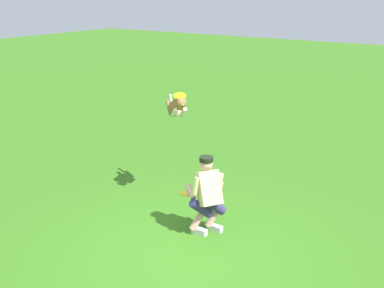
{
  "coord_description": "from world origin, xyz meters",
  "views": [
    {
      "loc": [
        -3.44,
        4.83,
        3.78
      ],
      "look_at": [
        0.64,
        -1.26,
        1.28
      ],
      "focal_mm": 42.79,
      "sensor_mm": 36.0,
      "label": 1
    }
  ],
  "objects": [
    {
      "name": "frisbee_flying",
      "position": [
        1.16,
        -1.64,
        1.98
      ],
      "size": [
        0.25,
        0.24,
        0.11
      ],
      "primitive_type": "cylinder",
      "rotation": [
        -0.17,
        0.2,
        1.49
      ],
      "color": "yellow"
    },
    {
      "name": "ground_plane",
      "position": [
        0.0,
        0.0,
        0.0
      ],
      "size": [
        60.0,
        60.0,
        0.0
      ],
      "primitive_type": "plane",
      "color": "#37721C"
    },
    {
      "name": "frisbee_held",
      "position": [
        0.42,
        -0.77,
        0.61
      ],
      "size": [
        0.32,
        0.32,
        0.06
      ],
      "primitive_type": "cylinder",
      "rotation": [
        -0.06,
        0.12,
        4.26
      ],
      "color": "yellow",
      "rests_on": "person"
    },
    {
      "name": "person",
      "position": [
        0.04,
        -0.8,
        0.7
      ],
      "size": [
        0.71,
        0.62,
        1.29
      ],
      "rotation": [
        0.0,
        0.0,
        -0.58
      ],
      "color": "silver",
      "rests_on": "ground_plane"
    },
    {
      "name": "dog",
      "position": [
        1.31,
        -1.76,
        1.71
      ],
      "size": [
        0.84,
        0.73,
        0.58
      ],
      "rotation": [
        0.0,
        0.0,
        2.43
      ],
      "color": "olive"
    }
  ]
}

